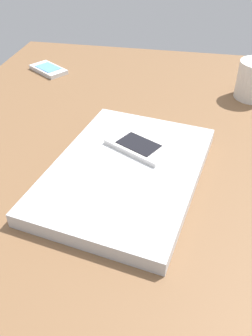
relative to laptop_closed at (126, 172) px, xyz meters
The scene contains 4 objects.
desk_surface 5.25cm from the laptop_closed, 56.31° to the left, with size 120.00×80.00×3.00cm, color brown.
laptop_closed is the anchor object (origin of this frame).
cell_phone_on_laptop 5.84cm from the laptop_closed, 12.15° to the right, with size 10.37×12.61×0.97cm.
cell_phone_on_desk 49.68cm from the laptop_closed, 35.85° to the left, with size 10.42×11.65×1.21cm.
Camera 1 is at (-47.79, -12.56, 40.82)cm, focal length 37.82 mm.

